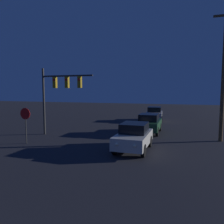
% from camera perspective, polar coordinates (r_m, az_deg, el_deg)
% --- Properties ---
extents(car_near, '(1.90, 3.97, 1.69)m').
position_cam_1_polar(car_near, '(13.69, 5.70, -6.39)').
color(car_near, beige).
rests_on(car_near, ground_plane).
extents(car_mid, '(1.87, 3.96, 1.69)m').
position_cam_1_polar(car_mid, '(19.30, 9.65, -2.89)').
color(car_mid, '#1E4728').
rests_on(car_mid, ground_plane).
extents(car_far, '(2.08, 4.05, 1.69)m').
position_cam_1_polar(car_far, '(27.10, 10.99, -0.44)').
color(car_far, '#99999E').
rests_on(car_far, ground_plane).
extents(traffic_signal_mast, '(4.55, 0.30, 5.53)m').
position_cam_1_polar(traffic_signal_mast, '(18.42, -14.00, 5.79)').
color(traffic_signal_mast, '#2D2D2D').
rests_on(traffic_signal_mast, ground_plane).
extents(stop_sign, '(0.80, 0.07, 2.51)m').
position_cam_1_polar(stop_sign, '(16.30, -21.68, -1.58)').
color(stop_sign, '#2D2D2D').
rests_on(stop_sign, ground_plane).
extents(utility_pole, '(1.69, 0.28, 9.91)m').
position_cam_1_polar(utility_pole, '(17.68, 27.18, 9.59)').
color(utility_pole, brown).
rests_on(utility_pole, ground_plane).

